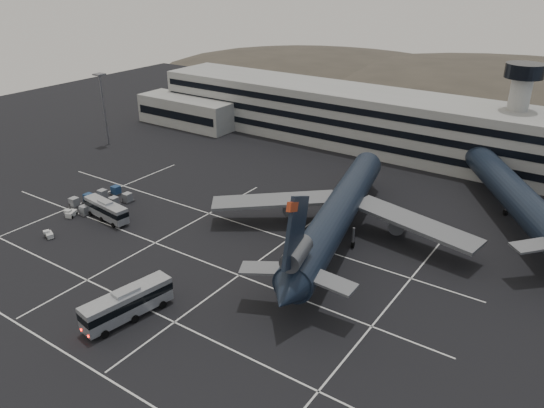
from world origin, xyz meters
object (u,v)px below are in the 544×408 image
Objects in this scene: bus_near at (127,303)px; bus_far at (106,209)px; trijet_main at (338,213)px; tug_a at (71,213)px; uld_cluster at (101,200)px.

bus_near is 31.89m from bus_far.
bus_near is 1.19× the size of bus_far.
trijet_main is 4.39× the size of bus_near.
tug_a is (-45.34, -19.92, -4.60)m from trijet_main.
tug_a is at bearing -169.80° from trijet_main.
trijet_main is 49.74m from tug_a.
trijet_main reaches higher than uld_cluster.
trijet_main reaches higher than tug_a.
bus_near is at bearing -118.02° from bus_far.
bus_near reaches higher than bus_far.
trijet_main is 21.70× the size of tug_a.
tug_a is 0.21× the size of uld_cluster.
bus_far is (-26.21, 18.16, -0.38)m from bus_near.
bus_far is 4.16× the size of tug_a.
bus_near reaches higher than uld_cluster.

